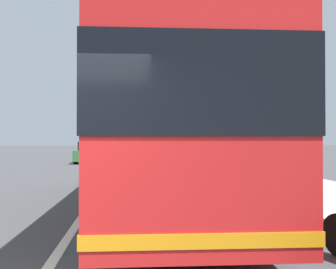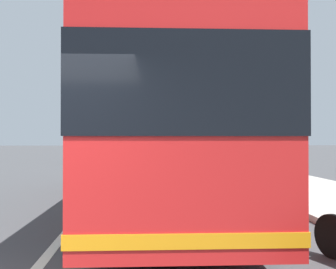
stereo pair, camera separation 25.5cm
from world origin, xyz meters
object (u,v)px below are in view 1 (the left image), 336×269
at_px(car_behind_bus, 137,151).
at_px(coach_bus, 165,130).
at_px(utility_pole, 293,53).
at_px(car_far_distant, 92,153).

bearing_deg(car_behind_bus, coach_bus, -177.31).
distance_m(car_behind_bus, utility_pole, 19.78).
bearing_deg(coach_bus, utility_pole, -61.04).
distance_m(car_far_distant, car_behind_bus, 3.60).
bearing_deg(car_far_distant, utility_pole, 28.24).
xyz_separation_m(coach_bus, utility_pole, (2.21, -4.14, 2.42)).
relative_size(car_behind_bus, utility_pole, 0.54).
height_order(coach_bus, car_far_distant, coach_bus).
distance_m(car_far_distant, utility_pole, 19.20).
bearing_deg(utility_pole, car_far_distant, 24.21).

